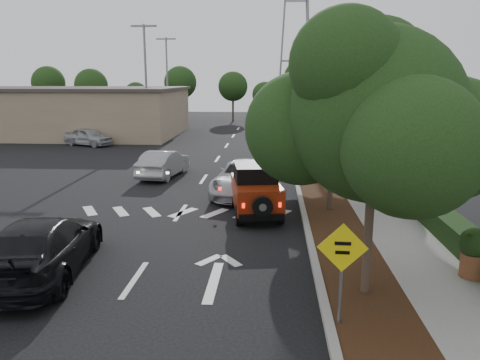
# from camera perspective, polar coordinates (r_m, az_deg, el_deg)

# --- Properties ---
(ground) EXTENTS (120.00, 120.00, 0.00)m
(ground) POSITION_cam_1_polar(r_m,az_deg,el_deg) (12.29, -12.73, -11.76)
(ground) COLOR black
(ground) RESTS_ON ground
(curb) EXTENTS (0.20, 70.00, 0.15)m
(curb) POSITION_cam_1_polar(r_m,az_deg,el_deg) (23.27, 6.81, 0.12)
(curb) COLOR #9E9B93
(curb) RESTS_ON ground
(planting_strip) EXTENTS (1.80, 70.00, 0.12)m
(planting_strip) POSITION_cam_1_polar(r_m,az_deg,el_deg) (23.35, 9.26, 0.05)
(planting_strip) COLOR black
(planting_strip) RESTS_ON ground
(sidewalk) EXTENTS (2.00, 70.00, 0.12)m
(sidewalk) POSITION_cam_1_polar(r_m,az_deg,el_deg) (23.61, 13.86, -0.02)
(sidewalk) COLOR gray
(sidewalk) RESTS_ON ground
(hedge) EXTENTS (0.80, 70.00, 0.80)m
(hedge) POSITION_cam_1_polar(r_m,az_deg,el_deg) (23.82, 17.22, 0.73)
(hedge) COLOR black
(hedge) RESTS_ON ground
(commercial_building) EXTENTS (22.00, 12.00, 4.00)m
(commercial_building) POSITION_cam_1_polar(r_m,az_deg,el_deg) (45.21, -21.68, 7.70)
(commercial_building) COLOR gray
(commercial_building) RESTS_ON ground
(transmission_tower) EXTENTS (7.00, 4.00, 28.00)m
(transmission_tower) POSITION_cam_1_polar(r_m,az_deg,el_deg) (58.99, 6.51, 7.41)
(transmission_tower) COLOR slate
(transmission_tower) RESTS_ON ground
(street_tree_near) EXTENTS (3.80, 3.80, 5.92)m
(street_tree_near) POSITION_cam_1_polar(r_m,az_deg,el_deg) (11.57, 14.93, -13.46)
(street_tree_near) COLOR black
(street_tree_near) RESTS_ON ground
(street_tree_mid) EXTENTS (3.20, 3.20, 5.32)m
(street_tree_mid) POSITION_cam_1_polar(r_m,az_deg,el_deg) (18.06, 10.82, -3.83)
(street_tree_mid) COLOR black
(street_tree_mid) RESTS_ON ground
(street_tree_far) EXTENTS (3.40, 3.40, 5.62)m
(street_tree_far) POSITION_cam_1_polar(r_m,az_deg,el_deg) (24.34, 9.05, 0.41)
(street_tree_far) COLOR black
(street_tree_far) RESTS_ON ground
(light_pole_a) EXTENTS (2.00, 0.22, 9.00)m
(light_pole_a) POSITION_cam_1_polar(r_m,az_deg,el_deg) (38.36, -11.08, 4.66)
(light_pole_a) COLOR slate
(light_pole_a) RESTS_ON ground
(light_pole_b) EXTENTS (2.00, 0.22, 9.00)m
(light_pole_b) POSITION_cam_1_polar(r_m,az_deg,el_deg) (50.18, -8.68, 6.50)
(light_pole_b) COLOR slate
(light_pole_b) RESTS_ON ground
(red_jeep) EXTENTS (2.08, 3.77, 1.86)m
(red_jeep) POSITION_cam_1_polar(r_m,az_deg,el_deg) (17.21, 1.89, -1.16)
(red_jeep) COLOR black
(red_jeep) RESTS_ON ground
(silver_suv_ahead) EXTENTS (2.88, 5.40, 1.44)m
(silver_suv_ahead) POSITION_cam_1_polar(r_m,az_deg,el_deg) (20.23, 0.59, 0.23)
(silver_suv_ahead) COLOR #B3B5BB
(silver_suv_ahead) RESTS_ON ground
(black_suv_oncoming) EXTENTS (2.73, 5.40, 1.50)m
(black_suv_oncoming) POSITION_cam_1_polar(r_m,az_deg,el_deg) (13.07, -22.95, -7.45)
(black_suv_oncoming) COLOR black
(black_suv_oncoming) RESTS_ON ground
(silver_sedan_oncoming) EXTENTS (2.00, 4.31, 1.37)m
(silver_sedan_oncoming) POSITION_cam_1_polar(r_m,az_deg,el_deg) (24.22, -9.31, 1.99)
(silver_sedan_oncoming) COLOR #929699
(silver_sedan_oncoming) RESTS_ON ground
(parked_suv) EXTENTS (4.22, 3.03, 1.34)m
(parked_suv) POSITION_cam_1_polar(r_m,az_deg,el_deg) (36.93, -17.99, 5.04)
(parked_suv) COLOR #ACB0B4
(parked_suv) RESTS_ON ground
(speed_hump_sign) EXTENTS (0.99, 0.09, 2.11)m
(speed_hump_sign) POSITION_cam_1_polar(r_m,az_deg,el_deg) (9.49, 12.32, -9.54)
(speed_hump_sign) COLOR slate
(speed_hump_sign) RESTS_ON ground
(terracotta_planter) EXTENTS (0.76, 0.76, 1.32)m
(terracotta_planter) POSITION_cam_1_polar(r_m,az_deg,el_deg) (12.92, 26.71, -7.36)
(terracotta_planter) COLOR brown
(terracotta_planter) RESTS_ON ground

